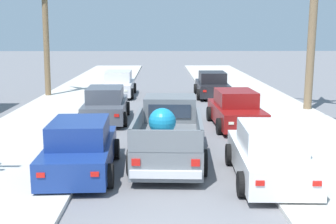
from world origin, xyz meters
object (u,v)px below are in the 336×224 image
car_right_near (212,85)px  pickup_truck (169,134)px  car_right_far (119,84)px  car_left_mid (106,105)px  car_left_far (80,148)px  car_left_near (236,110)px  car_right_mid (269,154)px

car_right_near → pickup_truck: bearing=-102.4°
pickup_truck → car_right_far: bearing=101.9°
car_left_mid → car_left_far: same height
car_left_near → car_right_near: size_ratio=1.01×
car_right_near → car_left_far: 15.39m
pickup_truck → car_right_near: size_ratio=1.24×
pickup_truck → car_left_mid: pickup_truck is taller
car_left_mid → car_right_far: bearing=91.1°
car_left_mid → car_left_far: 7.29m
car_left_far → car_right_far: (-0.35, 14.92, 0.00)m
car_right_near → car_right_far: (-5.75, 0.51, 0.00)m
pickup_truck → car_left_mid: size_ratio=1.23×
car_left_mid → car_right_mid: (5.40, -7.95, 0.00)m
pickup_truck → car_right_far: (-2.87, 13.61, -0.09)m
car_left_far → car_right_far: same height
car_left_near → car_left_mid: same height
car_left_mid → car_right_far: 7.64m
pickup_truck → car_left_far: (-2.53, -1.31, -0.09)m
car_right_near → car_left_far: same height
car_left_far → car_right_near: bearing=69.4°
car_right_near → car_left_far: (-5.40, -14.41, 0.00)m
car_left_near → car_left_far: bearing=-132.1°
car_left_near → car_right_mid: (-0.22, -6.67, 0.00)m
car_left_near → car_right_mid: 6.67m
pickup_truck → car_left_near: (2.90, 4.69, -0.09)m
car_left_mid → car_right_mid: bearing=-55.8°
pickup_truck → car_right_far: 13.91m
car_left_near → car_right_near: same height
car_left_near → car_right_mid: bearing=-91.8°
car_left_far → car_right_far: size_ratio=1.01×
car_right_mid → car_left_far: 5.25m
car_left_near → pickup_truck: bearing=-121.7°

